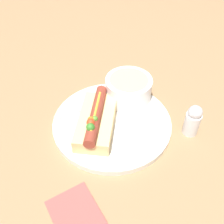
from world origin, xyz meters
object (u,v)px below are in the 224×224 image
at_px(spoon, 104,101).
at_px(salt_shaker, 193,120).
at_px(hot_dog, 96,119).
at_px(soup_bowl, 128,88).

distance_m(spoon, salt_shaker, 0.21).
relative_size(hot_dog, spoon, 1.00).
bearing_deg(spoon, salt_shaker, -50.91).
relative_size(hot_dog, salt_shaker, 2.19).
bearing_deg(hot_dog, spoon, 175.63).
relative_size(soup_bowl, spoon, 0.66).
bearing_deg(hot_dog, soup_bowl, 148.43).
relative_size(spoon, salt_shaker, 2.19).
bearing_deg(hot_dog, salt_shaker, 95.92).
xyz_separation_m(hot_dog, salt_shaker, (0.10, 0.18, 0.00)).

